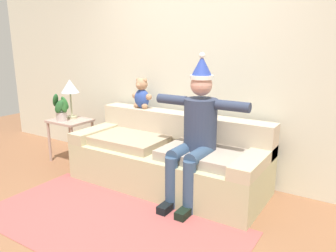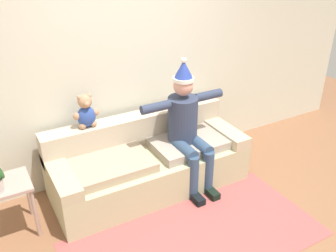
{
  "view_description": "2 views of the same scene",
  "coord_description": "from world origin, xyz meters",
  "views": [
    {
      "loc": [
        1.9,
        -1.99,
        1.61
      ],
      "look_at": [
        0.03,
        0.95,
        0.72
      ],
      "focal_mm": 35.29,
      "sensor_mm": 36.0,
      "label": 1
    },
    {
      "loc": [
        -1.57,
        -2.26,
        2.65
      ],
      "look_at": [
        0.14,
        0.79,
        0.84
      ],
      "focal_mm": 39.74,
      "sensor_mm": 36.0,
      "label": 2
    }
  ],
  "objects": [
    {
      "name": "ground_plane",
      "position": [
        0.0,
        0.0,
        0.0
      ],
      "size": [
        10.0,
        10.0,
        0.0
      ],
      "primitive_type": "plane",
      "color": "#8C5D3F"
    },
    {
      "name": "back_wall",
      "position": [
        0.0,
        1.55,
        1.35
      ],
      "size": [
        7.0,
        0.1,
        2.7
      ],
      "primitive_type": "cube",
      "color": "beige",
      "rests_on": "ground_plane"
    },
    {
      "name": "couch",
      "position": [
        0.0,
        1.02,
        0.31
      ],
      "size": [
        2.22,
        0.89,
        0.79
      ],
      "color": "#B9B88B",
      "rests_on": "ground_plane"
    },
    {
      "name": "person_seated",
      "position": [
        0.42,
        0.86,
        0.76
      ],
      "size": [
        1.02,
        0.77,
        1.51
      ],
      "color": "#303A54",
      "rests_on": "ground_plane"
    },
    {
      "name": "teddy_bear",
      "position": [
        -0.58,
        1.3,
        0.96
      ],
      "size": [
        0.29,
        0.17,
        0.38
      ],
      "color": "#2F4A9E",
      "rests_on": "couch"
    },
    {
      "name": "side_table",
      "position": [
        -1.55,
        0.96,
        0.48
      ],
      "size": [
        0.52,
        0.43,
        0.58
      ],
      "color": "tan",
      "rests_on": "ground_plane"
    },
    {
      "name": "table_lamp",
      "position": [
        -1.6,
        1.05,
        1.0
      ],
      "size": [
        0.24,
        0.24,
        0.53
      ],
      "color": "#BABA90",
      "rests_on": "side_table"
    },
    {
      "name": "potted_plant",
      "position": [
        -1.6,
        0.87,
        0.75
      ],
      "size": [
        0.25,
        0.25,
        0.38
      ],
      "color": "#C0B3AD",
      "rests_on": "side_table"
    },
    {
      "name": "candle_tall",
      "position": [
        -1.7,
        0.94,
        0.73
      ],
      "size": [
        0.04,
        0.04,
        0.23
      ],
      "color": "beige",
      "rests_on": "side_table"
    },
    {
      "name": "area_rug",
      "position": [
        0.0,
        -0.02,
        0.0
      ],
      "size": [
        2.48,
        1.23,
        0.01
      ],
      "primitive_type": "cube",
      "color": "#AD514F",
      "rests_on": "ground_plane"
    }
  ]
}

